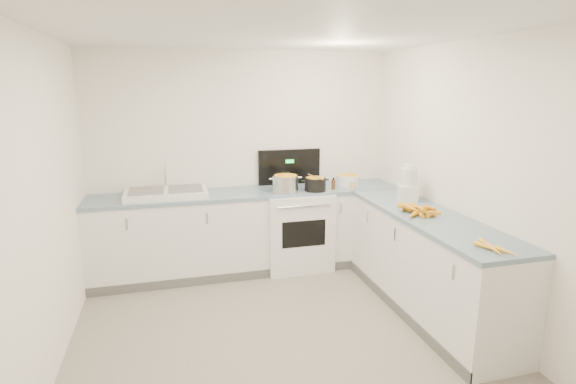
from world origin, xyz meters
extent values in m
cube|color=white|center=(0.00, 1.70, 0.45)|extent=(3.50, 0.60, 0.90)
cube|color=#728DA1|center=(0.00, 1.70, 0.92)|extent=(3.50, 0.62, 0.04)
cube|color=white|center=(1.45, 0.30, 0.45)|extent=(0.60, 2.20, 0.90)
cube|color=#728DA1|center=(1.45, 0.30, 0.92)|extent=(0.62, 2.20, 0.04)
cube|color=white|center=(0.55, 1.68, 0.45)|extent=(0.76, 0.65, 0.90)
cube|color=black|center=(0.55, 1.98, 1.15)|extent=(0.76, 0.05, 0.42)
cube|color=white|center=(-0.90, 1.70, 0.97)|extent=(0.86, 0.52, 0.07)
cube|color=slate|center=(-1.10, 1.70, 1.01)|extent=(0.36, 0.42, 0.01)
cube|color=slate|center=(-0.70, 1.70, 1.01)|extent=(0.36, 0.42, 0.01)
cylinder|color=silver|center=(-0.90, 1.92, 1.13)|extent=(0.03, 0.03, 0.24)
cylinder|color=silver|center=(0.39, 1.55, 1.03)|extent=(0.30, 0.30, 0.21)
cylinder|color=black|center=(0.74, 1.53, 1.01)|extent=(0.31, 0.31, 0.17)
cylinder|color=#AD7A47|center=(0.74, 1.53, 1.10)|extent=(0.08, 0.34, 0.01)
cylinder|color=white|center=(1.20, 1.72, 1.00)|extent=(0.35, 0.35, 0.13)
cylinder|color=#593319|center=(0.96, 1.56, 1.00)|extent=(0.05, 0.05, 0.11)
cylinder|color=#E5B266|center=(1.17, 1.48, 0.99)|extent=(0.05, 0.05, 0.09)
cube|color=white|center=(1.52, 0.87, 1.02)|extent=(0.25, 0.27, 0.16)
cylinder|color=silver|center=(1.52, 0.87, 1.19)|extent=(0.17, 0.17, 0.17)
cylinder|color=white|center=(1.52, 0.87, 1.30)|extent=(0.10, 0.10, 0.04)
cone|color=orange|center=(1.40, 0.37, 0.97)|extent=(0.16, 0.18, 0.05)
cone|color=orange|center=(1.42, 0.39, 0.96)|extent=(0.15, 0.15, 0.04)
cone|color=orange|center=(1.44, 0.52, 0.96)|extent=(0.12, 0.21, 0.04)
cone|color=orange|center=(1.45, 0.27, 0.96)|extent=(0.18, 0.11, 0.04)
cone|color=orange|center=(1.36, 0.48, 0.96)|extent=(0.18, 0.10, 0.05)
cone|color=orange|center=(1.36, 0.38, 0.96)|extent=(0.14, 0.18, 0.04)
cone|color=orange|center=(1.37, 0.34, 0.96)|extent=(0.16, 0.17, 0.05)
cone|color=orange|center=(1.40, 0.34, 0.96)|extent=(0.15, 0.20, 0.04)
cone|color=orange|center=(1.36, 0.39, 0.96)|extent=(0.13, 0.19, 0.05)
cone|color=orange|center=(1.34, 0.32, 0.96)|extent=(0.09, 0.19, 0.04)
cone|color=orange|center=(1.30, 0.48, 0.97)|extent=(0.09, 0.18, 0.05)
cone|color=orange|center=(1.24, 0.27, 0.96)|extent=(0.16, 0.14, 0.05)
cone|color=orange|center=(1.31, 0.52, 0.96)|extent=(0.17, 0.18, 0.05)
cone|color=orange|center=(1.37, 0.42, 0.99)|extent=(0.06, 0.21, 0.05)
cone|color=orange|center=(1.31, 0.43, 1.00)|extent=(0.20, 0.16, 0.05)
cone|color=orange|center=(1.40, 0.23, 1.00)|extent=(0.16, 0.13, 0.04)
cone|color=orange|center=(1.41, 0.45, 0.98)|extent=(0.14, 0.19, 0.04)
cone|color=orange|center=(1.37, 0.37, 1.01)|extent=(0.20, 0.10, 0.04)
cone|color=orange|center=(1.35, 0.35, 1.01)|extent=(0.06, 0.20, 0.05)
cone|color=orange|center=(1.29, 0.45, 1.00)|extent=(0.16, 0.17, 0.05)
cone|color=orange|center=(1.29, 0.39, 1.00)|extent=(0.10, 0.22, 0.05)
cone|color=orange|center=(1.46, 0.40, 0.98)|extent=(0.17, 0.10, 0.04)
cone|color=#FFAF26|center=(1.42, -0.70, 0.96)|extent=(0.08, 0.17, 0.04)
cone|color=#FFAF26|center=(1.36, -0.64, 0.96)|extent=(0.08, 0.20, 0.04)
cone|color=#FFAF26|center=(1.34, -0.58, 0.96)|extent=(0.09, 0.19, 0.04)
cone|color=#FFAF26|center=(1.38, -0.52, 0.96)|extent=(0.08, 0.18, 0.04)
cube|color=tan|center=(-1.14, 1.83, 1.01)|extent=(0.03, 0.04, 0.00)
cube|color=tan|center=(-1.21, 1.74, 1.02)|extent=(0.04, 0.01, 0.00)
cube|color=tan|center=(-1.05, 1.62, 1.02)|extent=(0.04, 0.03, 0.00)
cube|color=tan|center=(-1.12, 1.77, 1.02)|extent=(0.02, 0.05, 0.00)
cube|color=tan|center=(-1.15, 1.68, 1.02)|extent=(0.04, 0.02, 0.00)
cube|color=tan|center=(-1.05, 1.68, 1.02)|extent=(0.02, 0.04, 0.00)
cube|color=tan|center=(-1.02, 1.64, 1.01)|extent=(0.03, 0.03, 0.00)
cube|color=tan|center=(-1.14, 1.81, 1.02)|extent=(0.05, 0.02, 0.00)
cube|color=tan|center=(-1.19, 1.71, 1.02)|extent=(0.04, 0.04, 0.00)
camera|label=1|loc=(-0.85, -3.19, 2.10)|focal=28.00mm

